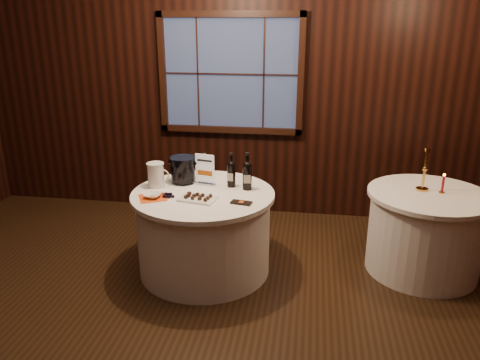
% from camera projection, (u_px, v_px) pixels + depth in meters
% --- Properties ---
extents(ground, '(6.00, 6.00, 0.00)m').
position_uv_depth(ground, '(175.00, 336.00, 3.48)').
color(ground, black).
rests_on(ground, ground).
extents(back_wall, '(6.00, 0.10, 3.00)m').
position_uv_depth(back_wall, '(231.00, 83.00, 5.30)').
color(back_wall, black).
rests_on(back_wall, ground).
extents(main_table, '(1.28, 1.28, 0.77)m').
position_uv_depth(main_table, '(204.00, 231.00, 4.29)').
color(main_table, white).
rests_on(main_table, ground).
extents(side_table, '(1.08, 1.08, 0.77)m').
position_uv_depth(side_table, '(424.00, 232.00, 4.28)').
color(side_table, white).
rests_on(side_table, ground).
extents(sign_stand, '(0.19, 0.12, 0.30)m').
position_uv_depth(sign_stand, '(205.00, 174.00, 4.33)').
color(sign_stand, '#B1B1B8').
rests_on(sign_stand, main_table).
extents(port_bottle_left, '(0.08, 0.08, 0.32)m').
position_uv_depth(port_bottle_left, '(231.00, 172.00, 4.27)').
color(port_bottle_left, black).
rests_on(port_bottle_left, main_table).
extents(port_bottle_right, '(0.08, 0.09, 0.34)m').
position_uv_depth(port_bottle_right, '(247.00, 174.00, 4.19)').
color(port_bottle_right, black).
rests_on(port_bottle_right, main_table).
extents(ice_bucket, '(0.25, 0.25, 0.25)m').
position_uv_depth(ice_bucket, '(183.00, 169.00, 4.37)').
color(ice_bucket, black).
rests_on(ice_bucket, main_table).
extents(chocolate_plate, '(0.34, 0.26, 0.04)m').
position_uv_depth(chocolate_plate, '(198.00, 198.00, 3.99)').
color(chocolate_plate, white).
rests_on(chocolate_plate, main_table).
extents(chocolate_box, '(0.19, 0.12, 0.01)m').
position_uv_depth(chocolate_box, '(241.00, 203.00, 3.92)').
color(chocolate_box, black).
rests_on(chocolate_box, main_table).
extents(grape_bunch, '(0.17, 0.07, 0.04)m').
position_uv_depth(grape_bunch, '(168.00, 195.00, 4.05)').
color(grape_bunch, black).
rests_on(grape_bunch, main_table).
extents(glass_pitcher, '(0.21, 0.16, 0.23)m').
position_uv_depth(glass_pitcher, '(156.00, 175.00, 4.27)').
color(glass_pitcher, white).
rests_on(glass_pitcher, main_table).
extents(orange_napkin, '(0.30, 0.30, 0.00)m').
position_uv_depth(orange_napkin, '(153.00, 198.00, 4.04)').
color(orange_napkin, '#E14F12').
rests_on(orange_napkin, main_table).
extents(cracker_bowl, '(0.16, 0.16, 0.04)m').
position_uv_depth(cracker_bowl, '(153.00, 196.00, 4.03)').
color(cracker_bowl, white).
rests_on(cracker_bowl, orange_napkin).
extents(brass_candlestick, '(0.11, 0.11, 0.40)m').
position_uv_depth(brass_candlestick, '(424.00, 175.00, 4.17)').
color(brass_candlestick, gold).
rests_on(brass_candlestick, side_table).
extents(red_candle, '(0.05, 0.05, 0.18)m').
position_uv_depth(red_candle, '(443.00, 186.00, 4.12)').
color(red_candle, gold).
rests_on(red_candle, side_table).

